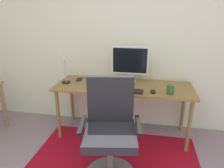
% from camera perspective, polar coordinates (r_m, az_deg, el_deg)
% --- Properties ---
extents(wall_back, '(6.00, 0.10, 2.60)m').
position_cam_1_polar(wall_back, '(2.83, 4.79, 13.62)').
color(wall_back, silver).
rests_on(wall_back, ground).
extents(desk, '(1.73, 0.61, 0.70)m').
position_cam_1_polar(desk, '(2.62, 3.14, -1.74)').
color(desk, olive).
rests_on(desk, ground).
extents(monitor, '(0.48, 0.18, 0.47)m').
position_cam_1_polar(monitor, '(2.67, 5.02, 6.20)').
color(monitor, '#B2B2B7').
rests_on(monitor, desk).
extents(keyboard, '(0.43, 0.13, 0.02)m').
position_cam_1_polar(keyboard, '(2.40, 3.54, -1.89)').
color(keyboard, black).
rests_on(keyboard, desk).
extents(computer_mouse, '(0.06, 0.10, 0.03)m').
position_cam_1_polar(computer_mouse, '(2.40, 11.37, -2.01)').
color(computer_mouse, black).
rests_on(computer_mouse, desk).
extents(coffee_cup, '(0.08, 0.08, 0.11)m').
position_cam_1_polar(coffee_cup, '(2.40, 15.95, -1.46)').
color(coffee_cup, '#2D5B25').
rests_on(coffee_cup, desk).
extents(cell_phone, '(0.08, 0.15, 0.01)m').
position_cam_1_polar(cell_phone, '(2.85, -9.13, 1.27)').
color(cell_phone, black).
rests_on(cell_phone, desk).
extents(desk_lamp, '(0.11, 0.11, 0.38)m').
position_cam_1_polar(desk_lamp, '(2.70, -13.00, 5.03)').
color(desk_lamp, black).
rests_on(desk_lamp, desk).
extents(office_chair, '(0.61, 0.55, 1.01)m').
position_cam_1_polar(office_chair, '(2.05, -0.49, -14.51)').
color(office_chair, slate).
rests_on(office_chair, ground).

